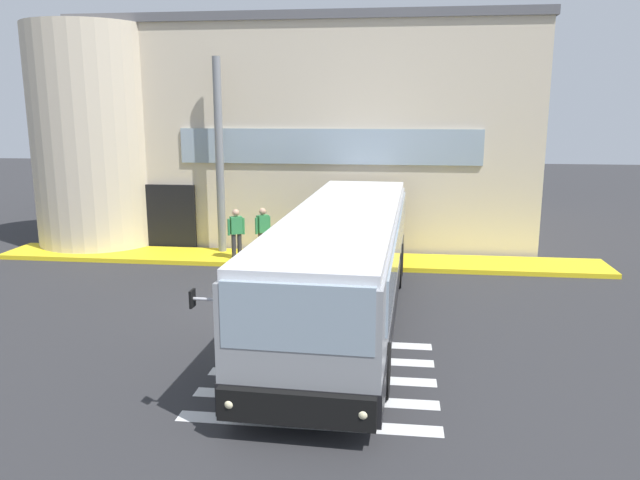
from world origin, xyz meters
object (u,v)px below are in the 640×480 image
at_px(safety_bollard_yellow, 298,257).
at_px(entry_support_column, 219,157).
at_px(bus_main_foreground, 345,265).
at_px(passenger_by_doorway, 263,230).
at_px(passenger_near_column, 236,230).

bearing_deg(safety_bollard_yellow, entry_support_column, 148.89).
height_order(entry_support_column, safety_bollard_yellow, entry_support_column).
relative_size(bus_main_foreground, passenger_by_doorway, 7.34).
bearing_deg(entry_support_column, passenger_by_doorway, -23.17).
distance_m(entry_support_column, passenger_by_doorway, 2.96).
bearing_deg(entry_support_column, passenger_near_column, -52.75).
bearing_deg(passenger_near_column, safety_bollard_yellow, -19.28).
bearing_deg(safety_bollard_yellow, passenger_near_column, 160.72).
xyz_separation_m(bus_main_foreground, safety_bollard_yellow, (-1.85, 4.24, -0.89)).
relative_size(bus_main_foreground, passenger_near_column, 7.34).
bearing_deg(passenger_by_doorway, safety_bollard_yellow, -39.09).
xyz_separation_m(passenger_by_doorway, safety_bollard_yellow, (1.36, -1.11, -0.63)).
xyz_separation_m(passenger_near_column, safety_bollard_yellow, (2.20, -0.77, -0.66)).
bearing_deg(passenger_by_doorway, bus_main_foreground, -59.02).
height_order(passenger_by_doorway, safety_bollard_yellow, passenger_by_doorway).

